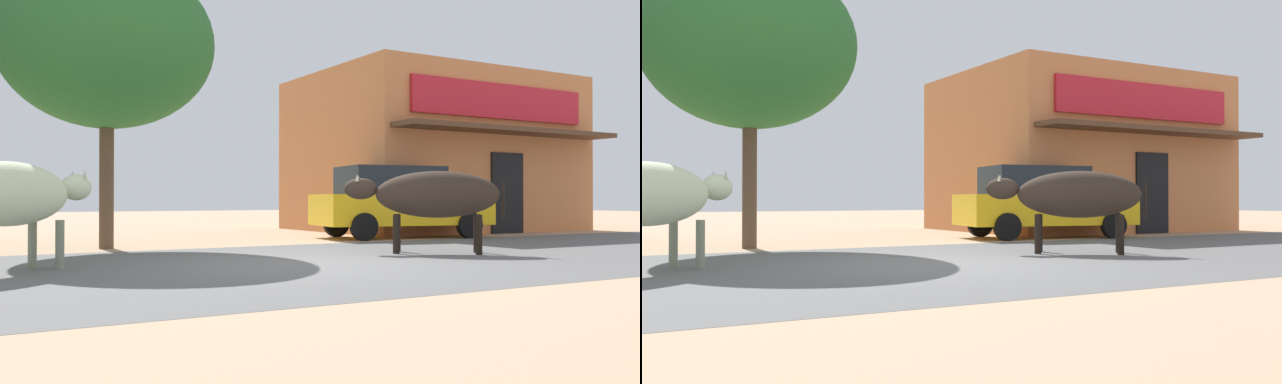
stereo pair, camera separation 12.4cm
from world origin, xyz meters
TOP-DOWN VIEW (x-y plane):
  - ground at (0.00, 0.00)m, footprint 80.00×80.00m
  - asphalt_road at (0.00, 0.00)m, footprint 72.00×6.70m
  - storefront_right_club at (8.18, 7.21)m, footprint 7.26×6.44m
  - roadside_tree at (-1.80, 4.16)m, footprint 3.86×3.86m
  - parked_hatchback_car at (4.81, 4.31)m, footprint 4.25×2.29m
  - cow_near_brown at (-3.65, 0.58)m, footprint 2.13×2.02m
  - cow_far_dark at (2.68, 0.45)m, footprint 2.28×1.96m

SIDE VIEW (x-z plane):
  - ground at x=0.00m, z-range 0.00..0.00m
  - asphalt_road at x=0.00m, z-range 0.00..0.00m
  - parked_hatchback_car at x=4.81m, z-range 0.02..1.66m
  - cow_near_brown at x=-3.65m, z-range 0.27..1.62m
  - cow_far_dark at x=2.68m, z-range 0.28..1.64m
  - storefront_right_club at x=8.18m, z-range 0.00..4.39m
  - roadside_tree at x=-1.80m, z-range 1.08..6.34m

